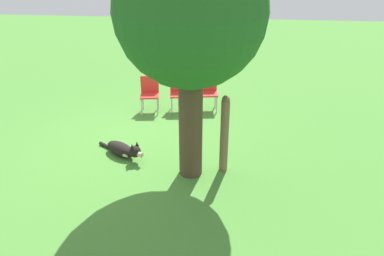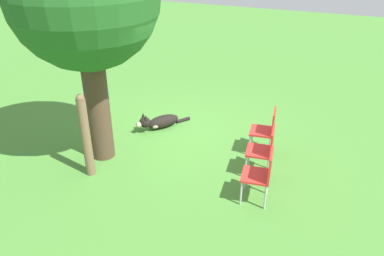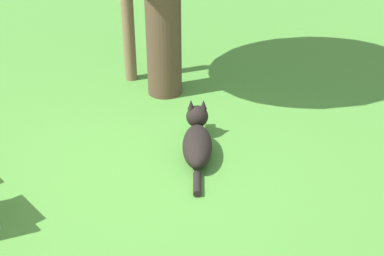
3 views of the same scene
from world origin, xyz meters
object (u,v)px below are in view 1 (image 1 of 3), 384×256
object	(u,v)px
fence_post	(224,134)
red_chair_0	(150,92)
red_chair_1	(179,91)
red_chair_2	(208,90)
oak_tree	(190,15)
dog	(124,150)

from	to	relation	value
fence_post	red_chair_0	world-z (taller)	fence_post
red_chair_1	red_chair_2	world-z (taller)	same
red_chair_1	red_chair_2	distance (m)	0.72
oak_tree	red_chair_2	distance (m)	3.76
fence_post	oak_tree	bearing A→B (deg)	-75.01
red_chair_1	red_chair_2	bearing A→B (deg)	92.67
red_chair_1	oak_tree	bearing A→B (deg)	3.48
red_chair_0	red_chair_1	xyz separation A→B (m)	(-0.14, 0.71, 0.00)
oak_tree	dog	xyz separation A→B (m)	(-0.44, -1.37, -2.66)
oak_tree	red_chair_0	distance (m)	3.78
red_chair_1	fence_post	bearing A→B (deg)	15.39
oak_tree	red_chair_1	distance (m)	3.70
oak_tree	red_chair_1	size ratio (longest dim) A/B	4.62
oak_tree	red_chair_0	xyz separation A→B (m)	(-2.70, -1.30, -2.30)
fence_post	red_chair_1	world-z (taller)	fence_post
red_chair_0	red_chair_2	distance (m)	1.45
red_chair_2	oak_tree	bearing A→B (deg)	-10.60
red_chair_0	dog	bearing A→B (deg)	-9.96
oak_tree	red_chair_1	world-z (taller)	oak_tree
red_chair_1	red_chair_0	bearing A→B (deg)	-87.33
fence_post	red_chair_2	bearing A→B (deg)	-170.73
oak_tree	dog	size ratio (longest dim) A/B	3.69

